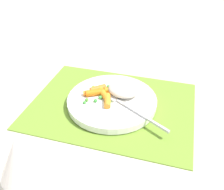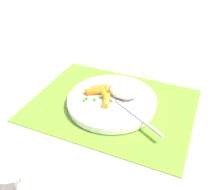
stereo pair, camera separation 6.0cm
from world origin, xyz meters
The scene contains 8 objects.
ground_plane centered at (0.00, 0.00, 0.00)m, with size 2.40×2.40×0.00m, color beige.
placemat centered at (0.00, 0.00, 0.00)m, with size 0.42×0.32×0.01m, color olive.
plate centered at (0.00, 0.00, 0.01)m, with size 0.23×0.23×0.02m, color white.
rice_mound centered at (-0.02, -0.03, 0.04)m, with size 0.08×0.07×0.03m, color beige.
carrot_portion centered at (0.03, 0.00, 0.03)m, with size 0.09×0.09×0.02m.
pea_scatter centered at (0.03, 0.00, 0.03)m, with size 0.08×0.09×0.01m.
fork centered at (-0.05, 0.03, 0.03)m, with size 0.19×0.11×0.01m.
wine_glass centered at (0.06, 0.29, 0.10)m, with size 0.07×0.07×0.15m.
Camera 1 is at (-0.14, 0.49, 0.41)m, focal length 39.69 mm.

